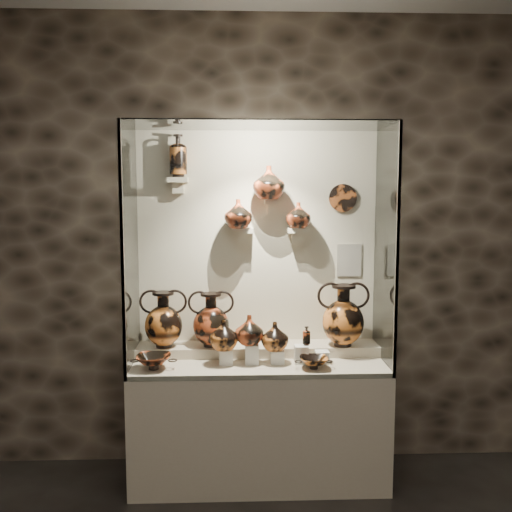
% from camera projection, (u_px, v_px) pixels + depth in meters
% --- Properties ---
extents(wall_back, '(5.00, 0.02, 3.20)m').
position_uv_depth(wall_back, '(257.00, 244.00, 4.08)').
color(wall_back, black).
rests_on(wall_back, ground).
extents(plinth, '(1.70, 0.60, 0.80)m').
position_uv_depth(plinth, '(259.00, 422.00, 3.89)').
color(plinth, beige).
rests_on(plinth, floor).
extents(front_tier, '(1.68, 0.58, 0.03)m').
position_uv_depth(front_tier, '(259.00, 363.00, 3.85)').
color(front_tier, '#C4B398').
rests_on(front_tier, plinth).
extents(rear_tier, '(1.70, 0.25, 0.10)m').
position_uv_depth(rear_tier, '(258.00, 351.00, 4.02)').
color(rear_tier, '#C4B398').
rests_on(rear_tier, plinth).
extents(back_panel, '(1.70, 0.03, 1.60)m').
position_uv_depth(back_panel, '(257.00, 244.00, 4.07)').
color(back_panel, beige).
rests_on(back_panel, plinth).
extents(glass_front, '(1.70, 0.01, 1.60)m').
position_uv_depth(glass_front, '(261.00, 253.00, 3.47)').
color(glass_front, white).
rests_on(glass_front, plinth).
extents(glass_left, '(0.01, 0.60, 1.60)m').
position_uv_depth(glass_left, '(130.00, 248.00, 3.73)').
color(glass_left, white).
rests_on(glass_left, plinth).
extents(glass_right, '(0.01, 0.60, 1.60)m').
position_uv_depth(glass_right, '(386.00, 247.00, 3.79)').
color(glass_right, white).
rests_on(glass_right, plinth).
extents(glass_top, '(1.70, 0.60, 0.01)m').
position_uv_depth(glass_top, '(259.00, 125.00, 3.67)').
color(glass_top, white).
rests_on(glass_top, back_panel).
extents(frame_post_left, '(0.02, 0.02, 1.60)m').
position_uv_depth(frame_post_left, '(122.00, 253.00, 3.44)').
color(frame_post_left, gray).
rests_on(frame_post_left, plinth).
extents(frame_post_right, '(0.02, 0.02, 1.60)m').
position_uv_depth(frame_post_right, '(397.00, 252.00, 3.50)').
color(frame_post_right, gray).
rests_on(frame_post_right, plinth).
extents(pedestal_a, '(0.09, 0.09, 0.10)m').
position_uv_depth(pedestal_a, '(226.00, 357.00, 3.78)').
color(pedestal_a, silver).
rests_on(pedestal_a, front_tier).
extents(pedestal_b, '(0.09, 0.09, 0.13)m').
position_uv_depth(pedestal_b, '(252.00, 354.00, 3.79)').
color(pedestal_b, silver).
rests_on(pedestal_b, front_tier).
extents(pedestal_c, '(0.09, 0.09, 0.09)m').
position_uv_depth(pedestal_c, '(277.00, 357.00, 3.80)').
color(pedestal_c, silver).
rests_on(pedestal_c, front_tier).
extents(pedestal_d, '(0.09, 0.09, 0.12)m').
position_uv_depth(pedestal_d, '(301.00, 354.00, 3.80)').
color(pedestal_d, silver).
rests_on(pedestal_d, front_tier).
extents(pedestal_e, '(0.09, 0.09, 0.08)m').
position_uv_depth(pedestal_e, '(322.00, 357.00, 3.81)').
color(pedestal_e, silver).
rests_on(pedestal_e, front_tier).
extents(bracket_ul, '(0.14, 0.12, 0.04)m').
position_uv_depth(bracket_ul, '(178.00, 180.00, 3.93)').
color(bracket_ul, beige).
rests_on(bracket_ul, back_panel).
extents(bracket_ca, '(0.14, 0.12, 0.04)m').
position_uv_depth(bracket_ca, '(243.00, 230.00, 3.98)').
color(bracket_ca, beige).
rests_on(bracket_ca, back_panel).
extents(bracket_cb, '(0.10, 0.12, 0.04)m').
position_uv_depth(bracket_cb, '(272.00, 202.00, 3.97)').
color(bracket_cb, beige).
rests_on(bracket_cb, back_panel).
extents(bracket_cc, '(0.14, 0.12, 0.04)m').
position_uv_depth(bracket_cc, '(297.00, 230.00, 4.00)').
color(bracket_cc, beige).
rests_on(bracket_cc, back_panel).
extents(amphora_left, '(0.39, 0.39, 0.39)m').
position_uv_depth(amphora_left, '(164.00, 319.00, 3.93)').
color(amphora_left, '#CC6B27').
rests_on(amphora_left, rear_tier).
extents(amphora_mid, '(0.37, 0.37, 0.38)m').
position_uv_depth(amphora_mid, '(211.00, 319.00, 3.94)').
color(amphora_mid, '#A63E1D').
rests_on(amphora_mid, rear_tier).
extents(amphora_right, '(0.36, 0.36, 0.43)m').
position_uv_depth(amphora_right, '(343.00, 315.00, 3.95)').
color(amphora_right, '#CC6B27').
rests_on(amphora_right, rear_tier).
extents(jug_a, '(0.21, 0.21, 0.20)m').
position_uv_depth(jug_a, '(224.00, 335.00, 3.76)').
color(jug_a, '#CC6B27').
rests_on(jug_a, pedestal_a).
extents(jug_b, '(0.23, 0.23, 0.20)m').
position_uv_depth(jug_b, '(249.00, 330.00, 3.77)').
color(jug_b, '#A63E1D').
rests_on(jug_b, pedestal_b).
extents(jug_c, '(0.19, 0.19, 0.19)m').
position_uv_depth(jug_c, '(275.00, 336.00, 3.78)').
color(jug_c, '#CC6B27').
rests_on(jug_c, pedestal_c).
extents(lekythos_small, '(0.08, 0.08, 0.14)m').
position_uv_depth(lekythos_small, '(306.00, 335.00, 3.80)').
color(lekythos_small, '#A63E1D').
rests_on(lekythos_small, pedestal_d).
extents(kylix_left, '(0.31, 0.27, 0.11)m').
position_uv_depth(kylix_left, '(154.00, 360.00, 3.67)').
color(kylix_left, '#A63E1D').
rests_on(kylix_left, front_tier).
extents(kylix_right, '(0.28, 0.25, 0.09)m').
position_uv_depth(kylix_right, '(314.00, 361.00, 3.68)').
color(kylix_right, '#CC6B27').
rests_on(kylix_right, front_tier).
extents(lekythos_tall, '(0.16, 0.16, 0.33)m').
position_uv_depth(lekythos_tall, '(178.00, 153.00, 3.89)').
color(lekythos_tall, '#CC6B27').
rests_on(lekythos_tall, bracket_ul).
extents(ovoid_vase_a, '(0.20, 0.20, 0.20)m').
position_uv_depth(ovoid_vase_a, '(238.00, 214.00, 3.92)').
color(ovoid_vase_a, '#A63E1D').
rests_on(ovoid_vase_a, bracket_ca).
extents(ovoid_vase_b, '(0.26, 0.26, 0.23)m').
position_uv_depth(ovoid_vase_b, '(269.00, 182.00, 3.89)').
color(ovoid_vase_b, '#A63E1D').
rests_on(ovoid_vase_b, bracket_cb).
extents(ovoid_vase_c, '(0.21, 0.21, 0.18)m').
position_uv_depth(ovoid_vase_c, '(298.00, 215.00, 3.95)').
color(ovoid_vase_c, '#A63E1D').
rests_on(ovoid_vase_c, bracket_cc).
extents(wall_plate, '(0.20, 0.02, 0.20)m').
position_uv_depth(wall_plate, '(343.00, 198.00, 4.03)').
color(wall_plate, '#A04C1F').
rests_on(wall_plate, back_panel).
extents(info_placard, '(0.17, 0.01, 0.23)m').
position_uv_depth(info_placard, '(349.00, 260.00, 4.09)').
color(info_placard, beige).
rests_on(info_placard, back_panel).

